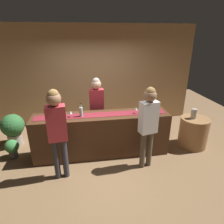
% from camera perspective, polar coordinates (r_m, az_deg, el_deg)
% --- Properties ---
extents(ground_plane, '(10.00, 10.00, 0.00)m').
position_cam_1_polar(ground_plane, '(4.67, -2.90, -11.97)').
color(ground_plane, brown).
extents(back_wall, '(6.00, 0.12, 2.90)m').
position_cam_1_polar(back_wall, '(5.88, -5.17, 10.57)').
color(back_wall, tan).
rests_on(back_wall, ground).
extents(bar_counter, '(3.00, 0.60, 0.98)m').
position_cam_1_polar(bar_counter, '(4.41, -3.02, -6.69)').
color(bar_counter, '#472B19').
rests_on(bar_counter, ground).
extents(counter_runner_cloth, '(2.85, 0.28, 0.01)m').
position_cam_1_polar(counter_runner_cloth, '(4.20, -3.16, -0.78)').
color(counter_runner_cloth, maroon).
rests_on(counter_runner_cloth, bar_counter).
extents(wine_bottle_green, '(0.07, 0.07, 0.30)m').
position_cam_1_polar(wine_bottle_green, '(4.16, -14.38, -0.03)').
color(wine_bottle_green, '#194723').
rests_on(wine_bottle_green, bar_counter).
extents(wine_bottle_clear, '(0.07, 0.07, 0.30)m').
position_cam_1_polar(wine_bottle_clear, '(4.11, -9.14, 0.09)').
color(wine_bottle_clear, '#B2C6C1').
rests_on(wine_bottle_clear, bar_counter).
extents(wine_glass_near_customer, '(0.07, 0.07, 0.14)m').
position_cam_1_polar(wine_glass_near_customer, '(4.26, 7.13, 0.91)').
color(wine_glass_near_customer, silver).
rests_on(wine_glass_near_customer, bar_counter).
extents(wine_glass_mid_counter, '(0.07, 0.07, 0.14)m').
position_cam_1_polar(wine_glass_mid_counter, '(4.12, -12.17, -0.19)').
color(wine_glass_mid_counter, silver).
rests_on(wine_glass_mid_counter, bar_counter).
extents(wine_glass_far_end, '(0.07, 0.07, 0.14)m').
position_cam_1_polar(wine_glass_far_end, '(4.35, 11.92, 1.04)').
color(wine_glass_far_end, silver).
rests_on(wine_glass_far_end, bar_counter).
extents(bartender, '(0.34, 0.23, 1.67)m').
position_cam_1_polar(bartender, '(4.72, -4.54, 2.42)').
color(bartender, '#26262B').
rests_on(bartender, ground).
extents(customer_sipping, '(0.38, 0.27, 1.72)m').
position_cam_1_polar(customer_sipping, '(3.79, 10.72, -2.31)').
color(customer_sipping, brown).
rests_on(customer_sipping, ground).
extents(customer_browsing, '(0.36, 0.25, 1.78)m').
position_cam_1_polar(customer_browsing, '(3.54, -16.01, -3.94)').
color(customer_browsing, '#33333D').
rests_on(customer_browsing, ground).
extents(round_side_table, '(0.68, 0.68, 0.74)m').
position_cam_1_polar(round_side_table, '(5.18, 22.90, -5.48)').
color(round_side_table, '#996B42').
rests_on(round_side_table, ground).
extents(vase_on_side_table, '(0.13, 0.13, 0.24)m').
position_cam_1_polar(vase_on_side_table, '(4.95, 23.04, -0.48)').
color(vase_on_side_table, '#A8A399').
rests_on(vase_on_side_table, round_side_table).
extents(potted_plant_tall, '(0.56, 0.56, 0.81)m').
position_cam_1_polar(potted_plant_tall, '(5.35, -27.25, -4.14)').
color(potted_plant_tall, '#9E9389').
rests_on(potted_plant_tall, ground).
extents(potted_plant_small, '(0.30, 0.30, 0.44)m').
position_cam_1_polar(potted_plant_small, '(4.91, -27.44, -9.33)').
color(potted_plant_small, '#4C4C51').
rests_on(potted_plant_small, ground).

